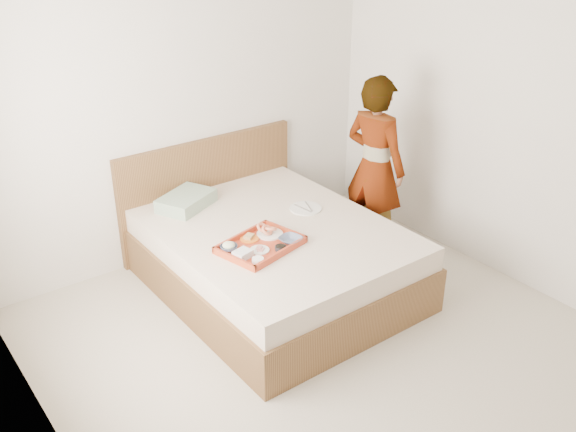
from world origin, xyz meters
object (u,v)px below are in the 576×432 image
(person, at_px, (375,167))
(dinner_plate, at_px, (306,208))
(bed, at_px, (275,258))
(tray, at_px, (261,245))

(person, bearing_deg, dinner_plate, 70.95)
(bed, relative_size, dinner_plate, 7.84)
(tray, bearing_deg, dinner_plate, 12.13)
(dinner_plate, xyz_separation_m, person, (0.64, -0.10, 0.23))
(bed, height_order, dinner_plate, dinner_plate)
(bed, xyz_separation_m, dinner_plate, (0.38, 0.11, 0.27))
(tray, distance_m, person, 1.31)
(bed, relative_size, tray, 3.60)
(bed, height_order, tray, tray)
(tray, distance_m, dinner_plate, 0.71)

